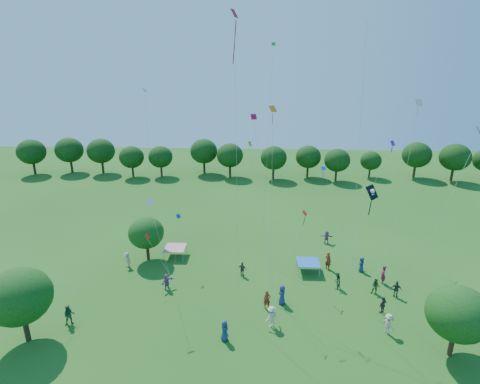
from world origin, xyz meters
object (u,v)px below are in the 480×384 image
(near_tree_east, at_px, (458,314))
(near_tree_west, at_px, (19,296))
(pirate_kite, at_px, (371,195))
(tent_red_stripe, at_px, (175,248))
(near_tree_north, at_px, (146,233))
(tent_blue, at_px, (308,262))
(red_high_kite, at_px, (235,78))

(near_tree_east, bearing_deg, near_tree_west, 179.80)
(near_tree_east, bearing_deg, pirate_kite, 152.77)
(tent_red_stripe, bearing_deg, pirate_kite, -32.07)
(near_tree_north, bearing_deg, pirate_kite, -26.44)
(near_tree_west, distance_m, near_tree_north, 13.89)
(near_tree_west, xyz_separation_m, near_tree_east, (31.15, -0.11, -0.35))
(tent_blue, xyz_separation_m, pirate_kite, (2.84, -8.02, 9.96))
(near_tree_west, relative_size, tent_blue, 2.70)
(near_tree_west, xyz_separation_m, tent_blue, (22.39, 10.95, -2.82))
(near_tree_west, xyz_separation_m, tent_red_stripe, (8.41, 13.47, -2.82))
(near_tree_east, relative_size, tent_blue, 2.47)
(near_tree_west, height_order, red_high_kite, red_high_kite)
(near_tree_east, bearing_deg, tent_blue, 128.35)
(red_high_kite, bearing_deg, pirate_kite, -16.84)
(near_tree_east, distance_m, tent_blue, 14.32)
(near_tree_north, distance_m, tent_red_stripe, 3.57)
(tent_red_stripe, xyz_separation_m, red_high_kite, (7.03, -7.57, 17.84))
(tent_red_stripe, bearing_deg, tent_blue, -10.20)
(near_tree_north, height_order, pirate_kite, pirate_kite)
(tent_blue, distance_m, red_high_kite, 19.80)
(tent_red_stripe, distance_m, tent_blue, 14.21)
(near_tree_west, bearing_deg, near_tree_north, 66.02)
(near_tree_north, xyz_separation_m, near_tree_east, (25.51, -12.79, 0.37))
(near_tree_east, bearing_deg, tent_red_stripe, 149.15)
(near_tree_east, xyz_separation_m, tent_blue, (-8.75, 11.06, -2.47))
(pirate_kite, xyz_separation_m, red_high_kite, (-9.79, 2.96, 7.88))
(tent_blue, bearing_deg, near_tree_east, -51.65)
(near_tree_east, relative_size, tent_red_stripe, 2.47)
(tent_red_stripe, bearing_deg, near_tree_east, -30.85)
(red_high_kite, bearing_deg, tent_red_stripe, 132.86)
(near_tree_west, relative_size, red_high_kite, 0.27)
(near_tree_west, height_order, near_tree_north, near_tree_west)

